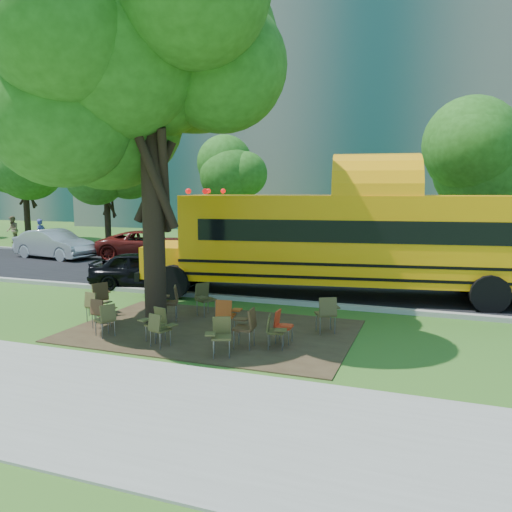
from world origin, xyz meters
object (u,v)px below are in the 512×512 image
at_px(chair_4, 159,327).
at_px(chair_7, 274,328).
at_px(chair_0, 101,310).
at_px(chair_9, 171,299).
at_px(chair_5, 220,333).
at_px(chair_2, 107,317).
at_px(pedestrian_b, 13,230).
at_px(chair_10, 204,296).
at_px(school_bus, 369,239).
at_px(black_car, 145,270).
at_px(pedestrian_a, 41,235).
at_px(chair_8, 99,295).
at_px(bg_car_silver, 54,244).
at_px(chair_12, 282,324).
at_px(bg_car_red, 148,244).
at_px(main_tree, 150,87).
at_px(chair_6, 247,324).
at_px(chair_1, 95,304).
at_px(chair_11, 226,313).
at_px(chair_13, 327,311).
at_px(chair_3, 156,321).

xyz_separation_m(chair_4, chair_7, (2.45, 0.76, -0.00)).
distance_m(chair_0, chair_9, 1.86).
distance_m(chair_4, chair_5, 1.53).
xyz_separation_m(chair_2, pedestrian_b, (-18.85, 15.54, 0.39)).
relative_size(chair_0, chair_2, 0.95).
bearing_deg(chair_10, chair_2, 4.61).
distance_m(school_bus, black_car, 8.03).
relative_size(chair_2, chair_10, 0.89).
relative_size(black_car, pedestrian_a, 2.13).
distance_m(chair_2, chair_8, 2.20).
distance_m(chair_7, bg_car_silver, 18.24).
bearing_deg(pedestrian_a, chair_12, -121.77).
xyz_separation_m(bg_car_silver, bg_car_red, (4.29, 1.99, -0.05)).
relative_size(main_tree, black_car, 2.48).
bearing_deg(chair_4, pedestrian_a, 156.67).
distance_m(chair_9, pedestrian_a, 18.96).
distance_m(chair_4, bg_car_silver, 16.75).
distance_m(chair_9, chair_12, 3.57).
height_order(chair_6, pedestrian_b, pedestrian_b).
bearing_deg(chair_9, chair_1, 91.05).
bearing_deg(black_car, main_tree, -158.01).
bearing_deg(pedestrian_b, bg_car_silver, 7.12).
xyz_separation_m(school_bus, chair_4, (-3.73, -6.89, -1.45)).
bearing_deg(black_car, bg_car_red, 17.81).
relative_size(chair_6, pedestrian_a, 0.50).
distance_m(chair_6, chair_12, 0.87).
distance_m(school_bus, bg_car_red, 13.59).
height_order(bg_car_red, pedestrian_b, pedestrian_b).
xyz_separation_m(chair_4, bg_car_silver, (-12.69, 10.93, 0.26)).
height_order(chair_7, chair_11, chair_11).
height_order(chair_9, pedestrian_a, pedestrian_a).
distance_m(chair_7, chair_8, 5.63).
distance_m(chair_1, chair_5, 4.44).
relative_size(chair_8, black_car, 0.25).
distance_m(chair_13, bg_car_silver, 18.15).
bearing_deg(chair_0, chair_6, -1.89).
relative_size(chair_2, chair_11, 0.95).
xyz_separation_m(chair_4, chair_10, (-0.29, 2.90, 0.09)).
distance_m(chair_0, pedestrian_a, 18.84).
xyz_separation_m(black_car, pedestrian_b, (-16.33, 9.89, 0.24)).
xyz_separation_m(chair_6, chair_7, (0.58, 0.14, -0.08)).
xyz_separation_m(main_tree, pedestrian_b, (-19.39, 14.19, -5.15)).
distance_m(chair_3, chair_5, 1.91).
height_order(chair_2, chair_3, chair_2).
height_order(chair_0, chair_4, chair_4).
relative_size(school_bus, chair_3, 17.40).
bearing_deg(bg_car_red, pedestrian_a, 63.32).
bearing_deg(chair_4, chair_2, -172.49).
bearing_deg(bg_car_red, chair_11, -162.03).
bearing_deg(chair_9, chair_5, -158.37).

